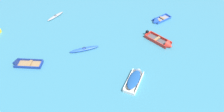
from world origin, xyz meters
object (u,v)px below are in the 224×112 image
(kayak_grey_near_left, at_px, (55,16))
(rowboat_white_back_row_right, at_px, (136,77))
(rowboat_red_near_right, at_px, (164,43))
(rowboat_deep_blue_near_camera, at_px, (20,63))
(rowboat_blue_center, at_px, (158,21))
(kayak_blue_far_back, at_px, (84,49))

(kayak_grey_near_left, relative_size, rowboat_white_back_row_right, 0.74)
(rowboat_white_back_row_right, bearing_deg, rowboat_red_near_right, 49.48)
(kayak_grey_near_left, bearing_deg, rowboat_deep_blue_near_camera, -105.70)
(kayak_grey_near_left, xyz_separation_m, rowboat_blue_center, (15.13, -2.74, 0.02))
(rowboat_blue_center, relative_size, rowboat_white_back_row_right, 0.90)
(rowboat_deep_blue_near_camera, relative_size, rowboat_white_back_row_right, 0.96)
(kayak_blue_far_back, xyz_separation_m, rowboat_blue_center, (10.70, 5.46, -0.01))
(rowboat_white_back_row_right, bearing_deg, kayak_blue_far_back, 136.35)
(rowboat_deep_blue_near_camera, bearing_deg, rowboat_blue_center, 22.08)
(kayak_grey_near_left, relative_size, rowboat_blue_center, 0.82)
(kayak_grey_near_left, height_order, rowboat_deep_blue_near_camera, rowboat_deep_blue_near_camera)
(rowboat_blue_center, bearing_deg, rowboat_deep_blue_near_camera, -157.92)
(rowboat_deep_blue_near_camera, distance_m, rowboat_white_back_row_right, 13.14)
(kayak_blue_far_back, height_order, rowboat_white_back_row_right, rowboat_white_back_row_right)
(kayak_grey_near_left, bearing_deg, rowboat_white_back_row_right, -53.61)
(rowboat_red_near_right, relative_size, rowboat_deep_blue_near_camera, 1.06)
(kayak_grey_near_left, height_order, rowboat_white_back_row_right, rowboat_white_back_row_right)
(rowboat_red_near_right, xyz_separation_m, rowboat_blue_center, (0.62, 5.24, -0.04))
(kayak_blue_far_back, relative_size, rowboat_white_back_row_right, 0.98)
(kayak_blue_far_back, bearing_deg, kayak_grey_near_left, 118.34)
(rowboat_white_back_row_right, bearing_deg, rowboat_deep_blue_near_camera, 165.08)
(kayak_blue_far_back, xyz_separation_m, rowboat_white_back_row_right, (5.45, -5.20, 0.13))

